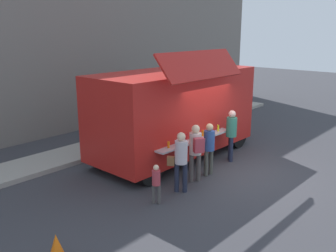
% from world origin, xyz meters
% --- Properties ---
extents(ground_plane, '(60.00, 60.00, 0.00)m').
position_xyz_m(ground_plane, '(0.00, 0.00, 0.00)').
color(ground_plane, '#38383D').
extents(curb_strip, '(28.00, 1.60, 0.15)m').
position_xyz_m(curb_strip, '(-4.14, 4.94, 0.07)').
color(curb_strip, '#9E998E').
rests_on(curb_strip, ground).
extents(food_truck_main, '(6.05, 3.14, 3.67)m').
position_xyz_m(food_truck_main, '(-0.14, 2.32, 1.61)').
color(food_truck_main, red).
rests_on(food_truck_main, ground).
extents(traffic_cone_orange, '(0.36, 0.36, 0.55)m').
position_xyz_m(traffic_cone_orange, '(-6.20, 0.11, 0.28)').
color(traffic_cone_orange, orange).
rests_on(traffic_cone_orange, ground).
extents(trash_bin, '(0.60, 0.60, 0.98)m').
position_xyz_m(trash_bin, '(3.66, 4.64, 0.49)').
color(trash_bin, '#2F5C39').
rests_on(trash_bin, ground).
extents(customer_front_ordering, '(0.33, 0.33, 1.60)m').
position_xyz_m(customer_front_ordering, '(-0.79, 0.45, 0.96)').
color(customer_front_ordering, '#4B4B42').
rests_on(customer_front_ordering, ground).
extents(customer_mid_with_backpack, '(0.48, 0.55, 1.69)m').
position_xyz_m(customer_mid_with_backpack, '(-1.47, 0.43, 1.03)').
color(customer_mid_with_backpack, '#4D4543').
rests_on(customer_mid_with_backpack, ground).
extents(customer_rear_waiting, '(0.44, 0.51, 1.67)m').
position_xyz_m(customer_rear_waiting, '(-2.27, 0.33, 0.99)').
color(customer_rear_waiting, '#1F2437').
rests_on(customer_rear_waiting, ground).
extents(customer_extra_browsing, '(0.35, 0.35, 1.72)m').
position_xyz_m(customer_extra_browsing, '(0.74, 0.64, 1.03)').
color(customer_extra_browsing, '#1F253A').
rests_on(customer_extra_browsing, ground).
extents(child_near_queue, '(0.21, 0.21, 1.04)m').
position_xyz_m(child_near_queue, '(-3.22, 0.32, 0.62)').
color(child_near_queue, '#4A4543').
rests_on(child_near_queue, ground).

